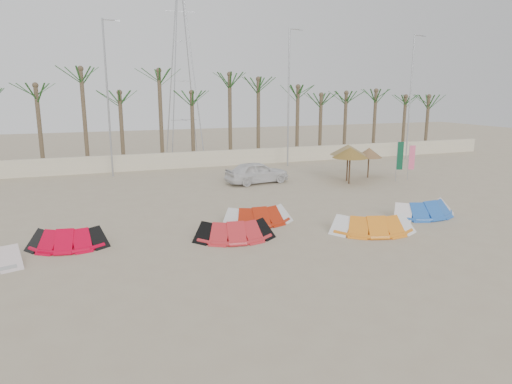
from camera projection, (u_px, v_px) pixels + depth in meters
name	position (u px, v px, depth m)	size (l,w,h in m)	color
ground	(311.00, 258.00, 17.14)	(120.00, 120.00, 0.00)	tan
boundary_wall	(188.00, 160.00, 37.14)	(60.00, 0.30, 1.30)	beige
palm_line	(190.00, 87.00, 37.48)	(52.00, 4.00, 7.70)	brown
lamp_b	(108.00, 96.00, 32.17)	(1.25, 0.14, 11.00)	#A5A8AD
lamp_c	(289.00, 96.00, 36.92)	(1.25, 0.14, 11.00)	#A5A8AD
lamp_d	(411.00, 95.00, 40.98)	(1.25, 0.14, 11.00)	#A5A8AD
pylon	(185.00, 157.00, 43.11)	(3.00, 3.00, 14.00)	#A5A8AD
kite_red_left	(67.00, 237.00, 18.35)	(3.25, 2.00, 0.90)	red
kite_red_mid	(232.00, 228.00, 19.43)	(3.45, 1.91, 0.90)	red
kite_red_right	(256.00, 214.00, 21.77)	(3.35, 1.65, 0.90)	#AF230C
kite_orange	(369.00, 222.00, 20.36)	(3.93, 2.39, 0.90)	orange
kite_blue	(421.00, 207.00, 22.99)	(3.63, 1.71, 0.90)	blue
parasol_left	(348.00, 150.00, 31.35)	(2.46, 2.46, 2.55)	#4C331E
parasol_mid	(350.00, 153.00, 30.41)	(2.38, 2.38, 2.47)	#4C331E
parasol_right	(369.00, 153.00, 32.66)	(1.89, 1.89, 2.17)	#4C331E
flag_pink	(411.00, 158.00, 31.80)	(0.44, 0.14, 2.59)	#A5A8AD
flag_green	(399.00, 157.00, 31.10)	(0.44, 0.16, 2.94)	#A5A8AD
car	(257.00, 172.00, 30.91)	(1.75, 4.36, 1.48)	white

